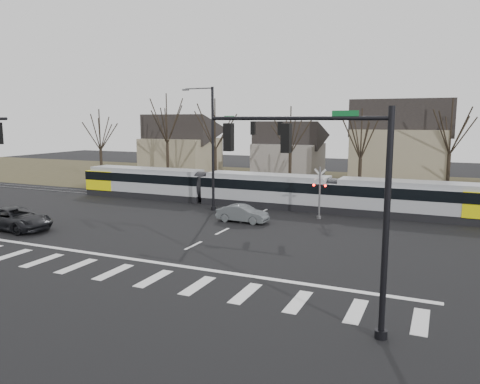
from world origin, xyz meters
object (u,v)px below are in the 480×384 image
at_px(rail_crossing_signal, 320,194).
at_px(tram, 265,189).
at_px(suv, 16,219).
at_px(sedan, 242,214).

bearing_deg(rail_crossing_signal, tram, 150.43).
xyz_separation_m(suv, rail_crossing_signal, (18.35, 12.09, 1.12)).
bearing_deg(tram, sedan, -83.81).
relative_size(tram, suv, 6.65).
distance_m(sedan, rail_crossing_signal, 6.17).
relative_size(tram, rail_crossing_signal, 9.42).
distance_m(sedan, suv, 15.93).
distance_m(suv, rail_crossing_signal, 22.00).
xyz_separation_m(sedan, suv, (-13.43, -8.58, 0.13)).
relative_size(sedan, suv, 0.69).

